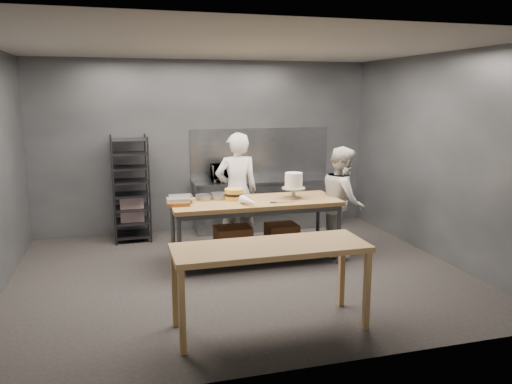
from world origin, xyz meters
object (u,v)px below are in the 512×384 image
(speed_rack, at_px, (131,189))
(chef_right, at_px, (343,201))
(work_table, at_px, (255,224))
(near_counter, at_px, (270,253))
(chef_behind, at_px, (237,192))
(frosted_cake_stand, at_px, (294,182))
(microwave, at_px, (227,173))
(layer_cake, at_px, (234,194))

(speed_rack, distance_m, chef_right, 3.48)
(work_table, bearing_deg, near_counter, -101.12)
(chef_behind, relative_size, frosted_cake_stand, 4.90)
(chef_behind, bearing_deg, work_table, 98.21)
(microwave, bearing_deg, layer_cake, -99.02)
(microwave, distance_m, frosted_cake_stand, 1.88)
(frosted_cake_stand, bearing_deg, microwave, 108.38)
(speed_rack, bearing_deg, chef_behind, -32.15)
(speed_rack, bearing_deg, chef_right, -28.14)
(speed_rack, bearing_deg, work_table, -45.27)
(near_counter, height_order, microwave, microwave)
(frosted_cake_stand, bearing_deg, speed_rack, 142.91)
(work_table, bearing_deg, chef_right, 1.91)
(near_counter, relative_size, speed_rack, 1.14)
(speed_rack, distance_m, frosted_cake_stand, 2.84)
(work_table, relative_size, chef_behind, 1.30)
(layer_cake, bearing_deg, near_counter, -93.45)
(near_counter, bearing_deg, chef_behind, 83.61)
(near_counter, relative_size, layer_cake, 7.37)
(work_table, xyz_separation_m, chef_right, (1.40, 0.05, 0.25))
(speed_rack, relative_size, layer_cake, 6.44)
(work_table, distance_m, speed_rack, 2.39)
(speed_rack, height_order, frosted_cake_stand, speed_rack)
(speed_rack, relative_size, chef_right, 1.06)
(microwave, xyz_separation_m, frosted_cake_stand, (0.59, -1.78, 0.11))
(chef_right, distance_m, microwave, 2.23)
(layer_cake, bearing_deg, work_table, -21.98)
(chef_right, relative_size, frosted_cake_stand, 4.38)
(microwave, bearing_deg, near_counter, -95.87)
(chef_right, distance_m, frosted_cake_stand, 0.88)
(speed_rack, bearing_deg, near_counter, -71.35)
(work_table, height_order, speed_rack, speed_rack)
(work_table, xyz_separation_m, chef_behind, (-0.10, 0.70, 0.35))
(work_table, relative_size, near_counter, 1.20)
(near_counter, distance_m, chef_behind, 2.78)
(work_table, relative_size, chef_right, 1.46)
(work_table, xyz_separation_m, frosted_cake_stand, (0.58, -0.02, 0.58))
(chef_behind, relative_size, microwave, 3.39)
(speed_rack, bearing_deg, microwave, 2.76)
(near_counter, height_order, chef_right, chef_right)
(near_counter, bearing_deg, chef_right, 49.52)
(work_table, distance_m, chef_behind, 0.78)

